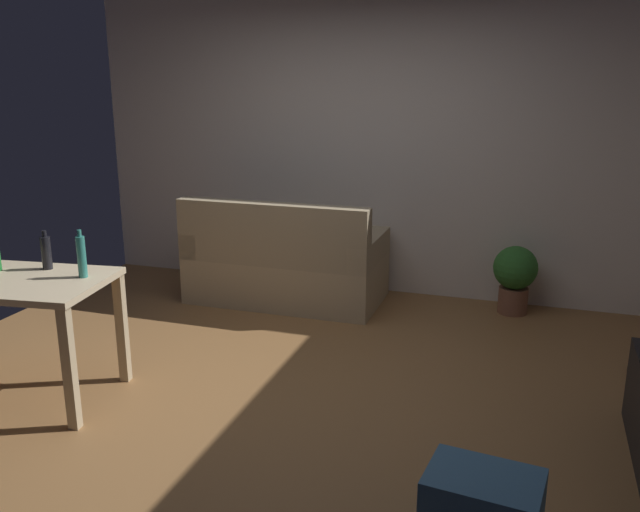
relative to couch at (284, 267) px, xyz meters
name	(u,v)px	position (x,y,z in m)	size (l,w,h in m)	color
ground_plane	(280,389)	(0.59, -1.59, -0.32)	(5.20, 4.40, 0.02)	olive
wall_rear	(369,141)	(0.59, 0.61, 1.04)	(5.20, 0.10, 2.70)	silver
couch	(284,267)	(0.00, 0.00, 0.00)	(1.65, 0.84, 0.92)	tan
desk	(7,295)	(-0.93, -2.18, 0.34)	(1.28, 0.85, 0.76)	#C6B28E
potted_plant	(515,275)	(1.92, 0.31, 0.02)	(0.36, 0.36, 0.57)	brown
storage_box	(482,507)	(1.92, -2.63, -0.16)	(0.48, 0.34, 0.30)	#386084
bottle_dark	(46,252)	(-0.81, -1.94, 0.56)	(0.06, 0.06, 0.25)	black
bottle_tall	(82,256)	(-0.49, -2.02, 0.58)	(0.05, 0.05, 0.29)	teal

